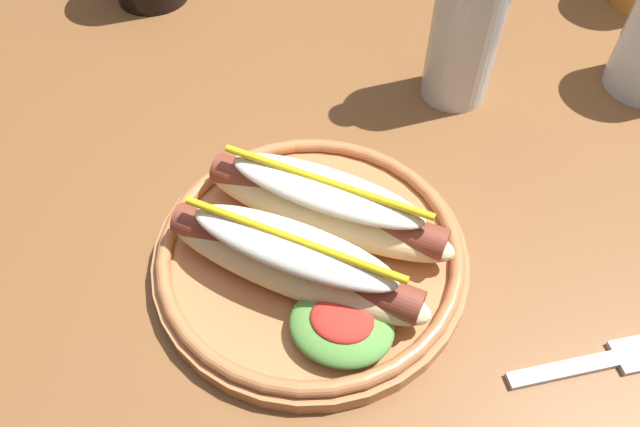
# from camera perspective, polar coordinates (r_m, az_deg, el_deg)

# --- Properties ---
(ground_plane) EXTENTS (8.00, 8.00, 0.00)m
(ground_plane) POSITION_cam_1_polar(r_m,az_deg,el_deg) (1.25, 4.75, -17.92)
(ground_plane) COLOR #2D2826
(dining_table) EXTENTS (1.43, 0.89, 0.74)m
(dining_table) POSITION_cam_1_polar(r_m,az_deg,el_deg) (0.68, 8.26, 1.73)
(dining_table) COLOR brown
(dining_table) RESTS_ON ground_plane
(hot_dog_plate) EXTENTS (0.26, 0.26, 0.08)m
(hot_dog_plate) POSITION_cam_1_polar(r_m,az_deg,el_deg) (0.49, -0.79, -3.23)
(hot_dog_plate) COLOR #B77042
(hot_dog_plate) RESTS_ON dining_table
(fork) EXTENTS (0.12, 0.07, 0.00)m
(fork) POSITION_cam_1_polar(r_m,az_deg,el_deg) (0.51, 24.62, -12.58)
(fork) COLOR silver
(fork) RESTS_ON dining_table
(glass_bottle) EXTENTS (0.07, 0.07, 0.24)m
(glass_bottle) POSITION_cam_1_polar(r_m,az_deg,el_deg) (0.62, 13.84, 17.78)
(glass_bottle) COLOR silver
(glass_bottle) RESTS_ON dining_table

